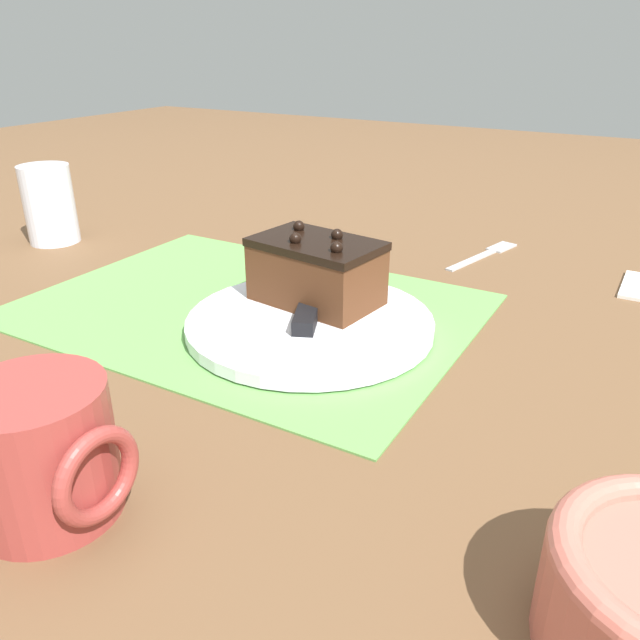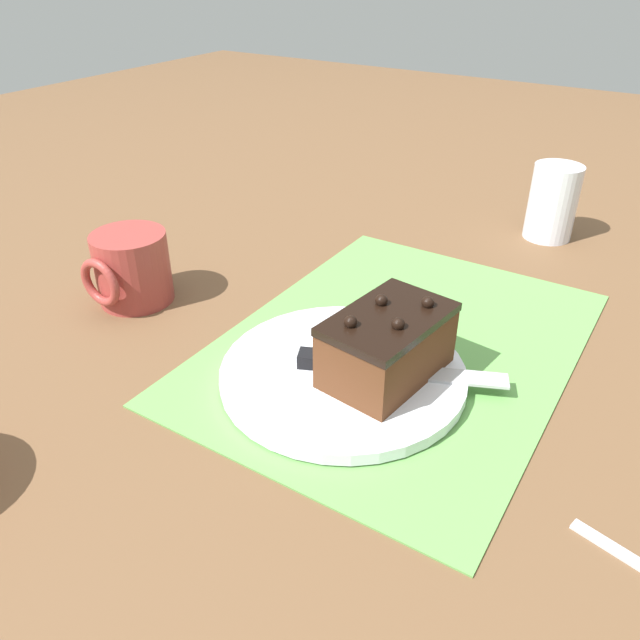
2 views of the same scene
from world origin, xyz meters
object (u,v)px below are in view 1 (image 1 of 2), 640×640
drinking_glass (49,204)px  dessert_fork (487,253)px  coffee_mug (43,453)px  chocolate_cake (316,271)px  serving_knife (311,304)px  cake_plate (310,323)px

drinking_glass → dessert_fork: drinking_glass is taller
drinking_glass → coffee_mug: size_ratio=1.10×
chocolate_cake → serving_knife: size_ratio=0.70×
dessert_fork → drinking_glass: bearing=-141.2°
dessert_fork → cake_plate: bearing=-90.0°
cake_plate → drinking_glass: size_ratio=2.26×
chocolate_cake → serving_knife: bearing=-74.7°
chocolate_cake → drinking_glass: bearing=175.5°
cake_plate → chocolate_cake: chocolate_cake is taller
serving_knife → dessert_fork: 0.31m
coffee_mug → cake_plate: bearing=88.7°
cake_plate → serving_knife: size_ratio=1.24×
cake_plate → dessert_fork: (0.08, 0.32, -0.01)m
drinking_glass → dessert_fork: size_ratio=0.71×
serving_knife → drinking_glass: (-0.45, 0.05, 0.03)m
chocolate_cake → dessert_fork: chocolate_cake is taller
coffee_mug → dessert_fork: coffee_mug is taller
chocolate_cake → serving_knife: chocolate_cake is taller
serving_knife → drinking_glass: 0.45m
chocolate_cake → drinking_glass: (-0.44, 0.03, 0.00)m
drinking_glass → dessert_fork: (0.54, 0.25, -0.05)m
cake_plate → dessert_fork: cake_plate is taller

